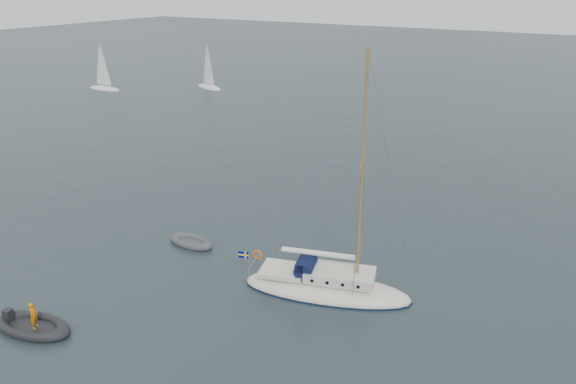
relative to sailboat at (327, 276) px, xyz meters
The scene contains 6 objects.
ground 2.63m from the sailboat, 122.02° to the left, with size 300.00×300.00×0.00m, color black.
sailboat is the anchor object (origin of this frame).
dinghy 9.57m from the sailboat, behind, with size 3.09×1.40×0.44m.
rib 14.06m from the sailboat, 135.96° to the right, with size 4.03×1.83×1.49m.
distant_yacht_a 61.51m from the sailboat, 147.92° to the left, with size 5.66×3.02×7.49m.
distant_yacht_c 57.43m from the sailboat, 134.24° to the left, with size 5.51×2.94×7.30m.
Camera 1 is at (12.34, -24.46, 15.17)m, focal length 35.00 mm.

